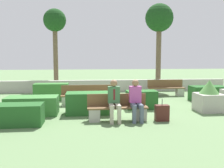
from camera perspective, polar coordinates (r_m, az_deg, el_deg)
name	(u,v)px	position (r m, az deg, el deg)	size (l,w,h in m)	color
ground_plane	(114,106)	(10.59, 0.56, -5.14)	(60.00, 60.00, 0.00)	#607F51
perimeter_wall	(106,86)	(14.94, -1.43, -0.42)	(14.74, 0.30, 0.70)	#ADA89E
bench_front	(117,110)	(8.29, 1.24, -5.99)	(1.99, 0.49, 0.86)	brown
bench_left_side	(87,97)	(10.86, -5.82, -3.03)	(2.20, 0.48, 0.86)	brown
bench_right_side	(166,90)	(13.62, 12.26, -1.27)	(1.94, 0.49, 0.86)	brown
person_seated_man	(114,98)	(8.06, 0.52, -3.32)	(0.38, 0.63, 1.36)	#B2A893
person_seated_woman	(136,98)	(8.18, 5.48, -3.24)	(0.38, 0.63, 1.35)	#515B70
hedge_block_near_left	(89,103)	(9.27, -5.26, -4.34)	(1.67, 0.86, 0.79)	#286028
hedge_block_near_right	(32,106)	(9.50, -17.75, -4.73)	(1.83, 0.90, 0.67)	#3D7A38
hedge_block_mid_left	(51,92)	(12.43, -13.68, -1.73)	(1.62, 0.70, 0.80)	#33702D
hedge_block_mid_right	(141,100)	(10.19, 6.73, -3.56)	(1.20, 0.68, 0.73)	#235623
hedge_block_far_left	(208,93)	(12.69, 21.12, -2.04)	(1.64, 0.89, 0.70)	#235623
hedge_block_far_right	(7,115)	(8.32, -22.93, -6.54)	(2.16, 0.77, 0.65)	#235623
planter_corner_left	(209,97)	(10.31, 21.27, -2.84)	(0.94, 0.94, 1.21)	#ADA89E
suitcase	(162,113)	(8.38, 11.34, -6.50)	(0.44, 0.24, 0.73)	#471E19
tree_leftmost	(55,24)	(16.58, -12.94, 13.17)	(1.43, 1.43, 5.09)	brown
tree_center_left	(159,21)	(16.47, 10.74, 14.04)	(1.76, 1.76, 5.40)	brown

